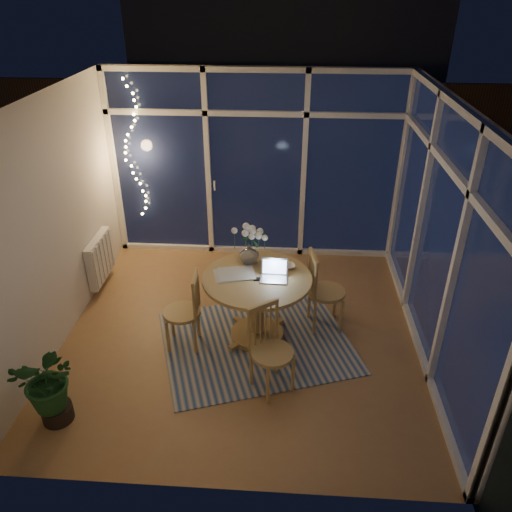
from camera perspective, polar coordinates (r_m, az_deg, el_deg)
name	(u,v)px	position (r m, az deg, el deg)	size (l,w,h in m)	color
floor	(244,333)	(5.79, -1.35, -8.78)	(4.00, 4.00, 0.00)	olive
ceiling	(241,101)	(4.65, -1.74, 17.28)	(4.00, 4.00, 0.00)	silver
wall_back	(256,166)	(6.93, -0.01, 10.23)	(4.00, 0.04, 2.60)	silver
wall_front	(216,365)	(3.43, -4.58, -12.30)	(4.00, 0.04, 2.60)	silver
wall_left	(52,226)	(5.62, -22.30, 3.21)	(0.04, 4.00, 2.60)	silver
wall_right	(443,238)	(5.30, 20.56, 1.99)	(0.04, 4.00, 2.60)	silver
window_wall_back	(256,167)	(6.89, -0.03, 10.12)	(4.00, 0.10, 2.60)	white
window_wall_right	(439,237)	(5.29, 20.14, 2.01)	(0.10, 4.00, 2.60)	white
radiator	(100,258)	(6.72, -17.40, -0.25)	(0.10, 0.70, 0.58)	silver
fairy_lights	(133,150)	(7.04, -13.88, 11.64)	(0.24, 0.10, 1.85)	#E7B95C
garden_patio	(291,182)	(10.20, 3.97, 8.46)	(12.00, 6.00, 0.10)	black
garden_fence	(267,127)	(10.39, 1.32, 14.48)	(11.00, 0.08, 1.80)	#352313
neighbour_roof	(286,41)	(13.10, 3.49, 23.34)	(7.00, 3.00, 2.20)	#34373E
garden_shrubs	(215,186)	(8.61, -4.75, 8.02)	(0.90, 0.90, 0.90)	#163216
rug	(257,342)	(5.65, 0.06, -9.78)	(2.02, 1.62, 0.01)	#BAAD97
dining_table	(257,308)	(5.49, 0.13, -5.95)	(1.17, 1.17, 0.80)	tan
chair_left	(182,311)	(5.40, -8.48, -6.19)	(0.43, 0.43, 0.92)	tan
chair_right	(326,290)	(5.68, 8.06, -3.88)	(0.45, 0.45, 0.97)	tan
chair_front	(272,351)	(4.82, 1.88, -10.83)	(0.43, 0.43, 0.93)	tan
laptop	(274,271)	(5.18, 2.06, -1.72)	(0.28, 0.25, 0.21)	silver
flower_vase	(249,254)	(5.48, -0.79, 0.18)	(0.20, 0.20, 0.21)	silver
bowl	(288,266)	(5.44, 3.73, -1.17)	(0.15, 0.15, 0.04)	silver
newspapers	(233,275)	(5.31, -2.61, -2.16)	(0.39, 0.29, 0.01)	beige
phone	(259,279)	(5.23, 0.37, -2.65)	(0.12, 0.06, 0.01)	black
potted_plant	(51,388)	(4.93, -22.39, -13.80)	(0.54, 0.47, 0.76)	#18451E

